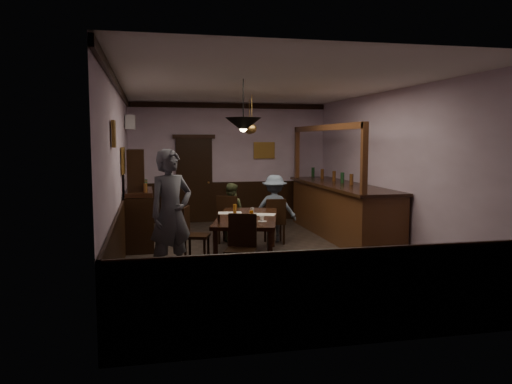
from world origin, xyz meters
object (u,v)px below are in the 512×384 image
object	(u,v)px
soda_can	(251,214)
sideboard	(139,208)
chair_far_left	(229,217)
person_standing	(171,214)
pendant_iron	(243,125)
chair_near	(241,244)
bar_counter	(341,209)
pendant_brass_mid	(252,129)
pendant_brass_far	(249,130)
dining_table	(247,220)
chair_far_right	(275,219)
person_seated_left	(231,212)
person_seated_right	(275,208)
coffee_cup	(262,218)
chair_side	(192,231)

from	to	relation	value
soda_can	sideboard	bearing A→B (deg)	140.80
chair_far_left	person_standing	bearing A→B (deg)	86.48
pendant_iron	soda_can	bearing A→B (deg)	68.27
chair_near	pendant_iron	size ratio (longest dim) A/B	1.21
bar_counter	pendant_brass_mid	bearing A→B (deg)	172.55
bar_counter	pendant_brass_far	world-z (taller)	pendant_brass_far
pendant_iron	bar_counter	bearing A→B (deg)	42.48
sideboard	pendant_brass_far	world-z (taller)	pendant_brass_far
dining_table	chair_far_left	size ratio (longest dim) A/B	2.46
chair_far_left	chair_far_right	world-z (taller)	chair_far_left
chair_near	person_seated_left	distance (m)	2.91
person_seated_left	person_seated_right	xyz separation A→B (m)	(0.87, -0.24, 0.08)
person_standing	coffee_cup	xyz separation A→B (m)	(1.47, 0.36, -0.17)
chair_far_right	chair_side	world-z (taller)	chair_side
chair_far_left	person_seated_left	size ratio (longest dim) A/B	0.81
chair_far_left	pendant_iron	xyz separation A→B (m)	(-0.10, -2.12, 1.77)
chair_near	person_seated_right	size ratio (longest dim) A/B	0.72
chair_side	person_standing	distance (m)	1.15
person_seated_left	coffee_cup	bearing A→B (deg)	124.82
person_standing	pendant_brass_mid	bearing A→B (deg)	27.85
chair_far_left	chair_near	distance (m)	2.63
chair_near	person_seated_right	bearing A→B (deg)	86.27
chair_near	chair_side	distance (m)	1.46
person_standing	soda_can	xyz separation A→B (m)	(1.39, 0.81, -0.16)
chair_far_left	soda_can	world-z (taller)	chair_far_left
coffee_cup	pendant_brass_far	size ratio (longest dim) A/B	0.10
person_standing	person_seated_right	world-z (taller)	person_standing
chair_side	bar_counter	world-z (taller)	bar_counter
chair_far_right	coffee_cup	bearing A→B (deg)	71.99
chair_side	coffee_cup	size ratio (longest dim) A/B	11.70
chair_far_left	chair_near	bearing A→B (deg)	109.87
chair_far_right	coffee_cup	world-z (taller)	chair_far_right
chair_near	soda_can	world-z (taller)	chair_near
sideboard	pendant_iron	bearing A→B (deg)	-53.26
pendant_brass_far	person_seated_right	bearing A→B (deg)	-83.93
person_seated_left	chair_far_left	bearing A→B (deg)	102.73
coffee_cup	soda_can	size ratio (longest dim) A/B	0.67
chair_far_left	chair_near	size ratio (longest dim) A/B	0.99
sideboard	person_standing	bearing A→B (deg)	-77.82
person_seated_right	soda_can	bearing A→B (deg)	82.53
chair_far_left	chair_far_right	size ratio (longest dim) A/B	1.06
chair_side	sideboard	distance (m)	1.66
pendant_brass_far	chair_side	bearing A→B (deg)	-118.06
dining_table	chair_far_left	xyz separation A→B (m)	(-0.11, 1.35, -0.15)
dining_table	pendant_brass_far	size ratio (longest dim) A/B	2.94
dining_table	pendant_iron	distance (m)	1.80
chair_far_right	pendant_brass_mid	xyz separation A→B (m)	(-0.32, 0.71, 1.80)
pendant_iron	pendant_brass_mid	xyz separation A→B (m)	(0.67, 2.60, -0.00)
chair_far_right	pendant_iron	bearing A→B (deg)	65.37
dining_table	chair_far_left	bearing A→B (deg)	94.80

